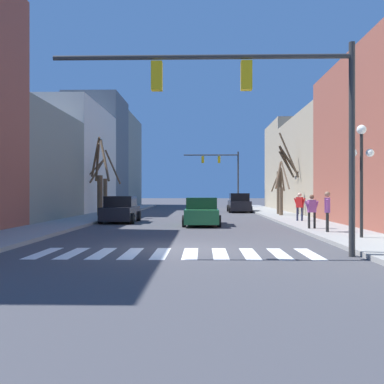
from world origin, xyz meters
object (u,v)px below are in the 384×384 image
at_px(car_parked_left_mid, 239,203).
at_px(pedestrian_on_left_sidewalk, 300,204).
at_px(street_tree_right_mid, 281,191).
at_px(car_at_intersection, 202,212).
at_px(street_lamp_right_corner, 362,158).
at_px(car_parked_right_near, 121,210).
at_px(pedestrian_on_right_sidewalk, 312,208).
at_px(street_tree_left_mid, 104,187).
at_px(traffic_signal_far, 223,167).
at_px(traffic_signal_near, 259,98).
at_px(street_tree_right_near, 100,181).
at_px(street_tree_left_near, 282,181).
at_px(pedestrian_waiting_at_curb, 327,208).

bearing_deg(car_parked_left_mid, pedestrian_on_left_sidewalk, -170.56).
distance_m(car_parked_left_mid, pedestrian_on_left_sidewalk, 14.82).
bearing_deg(street_tree_right_mid, car_at_intersection, -126.22).
xyz_separation_m(street_lamp_right_corner, pedestrian_on_left_sidewalk, (-0.20, 9.88, -2.03)).
distance_m(car_parked_right_near, pedestrian_on_right_sidewalk, 11.96).
bearing_deg(car_parked_right_near, street_tree_left_mid, 18.63).
xyz_separation_m(traffic_signal_far, car_parked_left_mid, (0.92, -12.74, -4.07)).
height_order(traffic_signal_near, car_parked_left_mid, traffic_signal_near).
distance_m(car_parked_left_mid, street_tree_right_near, 14.37).
distance_m(traffic_signal_near, street_tree_right_near, 21.51).
distance_m(street_lamp_right_corner, car_parked_left_mid, 24.74).
xyz_separation_m(street_lamp_right_corner, car_parked_left_mid, (-2.64, 24.49, -2.36)).
height_order(street_lamp_right_corner, pedestrian_on_left_sidewalk, street_lamp_right_corner).
relative_size(traffic_signal_far, car_at_intersection, 1.39).
bearing_deg(street_tree_left_mid, street_tree_left_near, -3.37).
xyz_separation_m(street_lamp_right_corner, street_tree_left_mid, (-14.02, 19.08, -0.86)).
bearing_deg(street_lamp_right_corner, traffic_signal_far, 95.46).
bearing_deg(pedestrian_on_left_sidewalk, pedestrian_on_right_sidewalk, 116.57).
bearing_deg(pedestrian_waiting_at_curb, street_tree_right_near, -118.14).
bearing_deg(street_tree_right_near, pedestrian_waiting_at_curb, -44.95).
distance_m(pedestrian_on_right_sidewalk, street_tree_left_mid, 19.92).
distance_m(car_parked_right_near, street_tree_left_near, 13.93).
bearing_deg(pedestrian_waiting_at_curb, street_lamp_right_corner, 31.19).
bearing_deg(street_lamp_right_corner, pedestrian_waiting_at_curb, 104.38).
bearing_deg(street_tree_left_mid, street_tree_right_mid, -11.72).
relative_size(pedestrian_on_left_sidewalk, street_tree_right_mid, 0.42).
height_order(car_parked_left_mid, pedestrian_waiting_at_curb, pedestrian_waiting_at_curb).
height_order(pedestrian_waiting_at_curb, street_tree_right_mid, street_tree_right_mid).
height_order(pedestrian_on_right_sidewalk, pedestrian_on_left_sidewalk, pedestrian_on_left_sidewalk).
height_order(traffic_signal_near, street_tree_right_mid, traffic_signal_near).
height_order(car_parked_right_near, street_tree_right_near, street_tree_right_near).
bearing_deg(car_parked_right_near, street_lamp_right_corner, -133.10).
bearing_deg(street_tree_left_mid, street_tree_right_near, -82.48).
relative_size(car_at_intersection, street_tree_right_mid, 1.21).
bearing_deg(pedestrian_on_right_sidewalk, street_tree_right_near, -49.95).
distance_m(pedestrian_on_right_sidewalk, street_tree_right_near, 16.92).
bearing_deg(street_tree_right_near, street_tree_right_mid, 4.00).
bearing_deg(traffic_signal_near, car_parked_right_near, 114.86).
relative_size(car_parked_left_mid, street_tree_left_near, 0.72).
height_order(pedestrian_waiting_at_curb, street_tree_left_mid, street_tree_left_mid).
xyz_separation_m(pedestrian_on_left_sidewalk, street_tree_left_mid, (-13.82, 9.21, 1.17)).
bearing_deg(car_at_intersection, street_tree_left_near, -32.28).
distance_m(traffic_signal_far, street_tree_right_near, 24.20).
height_order(pedestrian_on_left_sidewalk, street_tree_right_mid, street_tree_right_mid).
distance_m(car_at_intersection, street_tree_left_near, 12.02).
distance_m(street_tree_right_near, street_tree_left_mid, 3.84).
relative_size(street_lamp_right_corner, pedestrian_on_left_sidewalk, 2.55).
distance_m(traffic_signal_far, car_parked_right_near, 28.20).
bearing_deg(pedestrian_waiting_at_curb, car_parked_left_mid, -157.97).
distance_m(traffic_signal_far, pedestrian_waiting_at_curb, 35.14).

